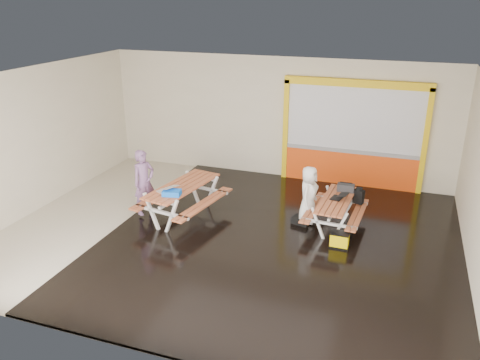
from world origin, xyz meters
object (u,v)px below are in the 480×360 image
at_px(picnic_table_right, 336,206).
at_px(person_left, 144,182).
at_px(backpack, 359,196).
at_px(toolbox, 346,188).
at_px(person_right, 309,194).
at_px(dark_case, 301,220).
at_px(picnic_table_left, 183,193).
at_px(fluke_bag, 339,240).
at_px(laptop_left, 168,189).
at_px(blue_pouch, 172,193).
at_px(laptop_right, 339,197).

xyz_separation_m(picnic_table_right, person_left, (-4.43, -0.90, 0.34)).
bearing_deg(backpack, toolbox, 174.48).
relative_size(person_left, person_right, 1.17).
relative_size(picnic_table_right, dark_case, 4.75).
distance_m(picnic_table_left, picnic_table_right, 3.60).
distance_m(toolbox, fluke_bag, 1.62).
height_order(laptop_left, toolbox, laptop_left).
bearing_deg(picnic_table_left, toolbox, 18.66).
bearing_deg(toolbox, dark_case, -143.69).
xyz_separation_m(person_left, fluke_bag, (4.68, -0.06, -0.69)).
relative_size(person_right, fluke_bag, 3.35).
relative_size(picnic_table_right, person_left, 1.19).
bearing_deg(person_left, person_right, -51.93).
relative_size(picnic_table_right, blue_pouch, 4.78).
relative_size(laptop_right, toolbox, 1.08).
xyz_separation_m(picnic_table_left, person_left, (-0.90, -0.21, 0.24)).
bearing_deg(blue_pouch, picnic_table_right, 20.58).
height_order(picnic_table_left, picnic_table_right, picnic_table_left).
height_order(picnic_table_left, laptop_left, laptop_left).
distance_m(person_left, person_right, 3.90).
distance_m(person_right, backpack, 1.21).
xyz_separation_m(toolbox, fluke_bag, (0.12, -1.50, -0.61)).
bearing_deg(blue_pouch, person_right, 24.57).
height_order(laptop_right, dark_case, laptop_right).
height_order(laptop_right, blue_pouch, blue_pouch).
distance_m(blue_pouch, backpack, 4.34).
xyz_separation_m(laptop_right, blue_pouch, (-3.54, -1.35, 0.14)).
distance_m(picnic_table_right, backpack, 0.69).
distance_m(person_right, laptop_left, 3.25).
relative_size(picnic_table_right, laptop_left, 3.38).
xyz_separation_m(laptop_left, backpack, (4.11, 1.68, -0.25)).
height_order(picnic_table_right, toolbox, toolbox).
relative_size(picnic_table_left, fluke_bag, 5.96).
distance_m(laptop_left, toolbox, 4.17).
xyz_separation_m(picnic_table_left, person_right, (2.89, 0.68, 0.10)).
relative_size(blue_pouch, dark_case, 0.99).
bearing_deg(backpack, person_right, -154.30).
bearing_deg(blue_pouch, laptop_right, 20.85).
bearing_deg(picnic_table_right, fluke_bag, -75.49).
relative_size(person_left, backpack, 4.11).
height_order(blue_pouch, toolbox, blue_pouch).
bearing_deg(dark_case, picnic_table_left, -168.18).
bearing_deg(dark_case, picnic_table_right, 8.36).
distance_m(person_left, fluke_bag, 4.73).
distance_m(picnic_table_left, blue_pouch, 0.67).
height_order(person_right, laptop_right, person_right).
bearing_deg(dark_case, person_right, 40.15).
bearing_deg(fluke_bag, picnic_table_left, 175.98).
xyz_separation_m(picnic_table_right, laptop_left, (-3.67, -1.17, 0.37)).
bearing_deg(picnic_table_left, blue_pouch, -86.03).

